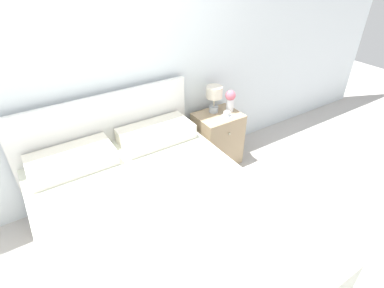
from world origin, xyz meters
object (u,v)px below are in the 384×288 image
object	(u,v)px
table_lamp	(214,95)
teacup	(227,114)
nightstand	(217,139)
flower_vase	(230,100)
bed	(158,228)

from	to	relation	value
table_lamp	teacup	world-z (taller)	table_lamp
table_lamp	teacup	bearing A→B (deg)	-69.30
nightstand	teacup	size ratio (longest dim) A/B	5.47
table_lamp	teacup	distance (m)	0.25
nightstand	teacup	bearing A→B (deg)	-54.28
flower_vase	teacup	bearing A→B (deg)	-142.64
table_lamp	flower_vase	world-z (taller)	table_lamp
nightstand	table_lamp	size ratio (longest dim) A/B	2.09
bed	teacup	distance (m)	1.45
bed	nightstand	distance (m)	1.40
bed	flower_vase	xyz separation A→B (m)	(1.31, 0.79, 0.45)
flower_vase	teacup	xyz separation A→B (m)	(-0.10, -0.08, -0.12)
table_lamp	flower_vase	distance (m)	0.19
nightstand	flower_vase	bearing A→B (deg)	0.36
bed	table_lamp	size ratio (longest dim) A/B	7.21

